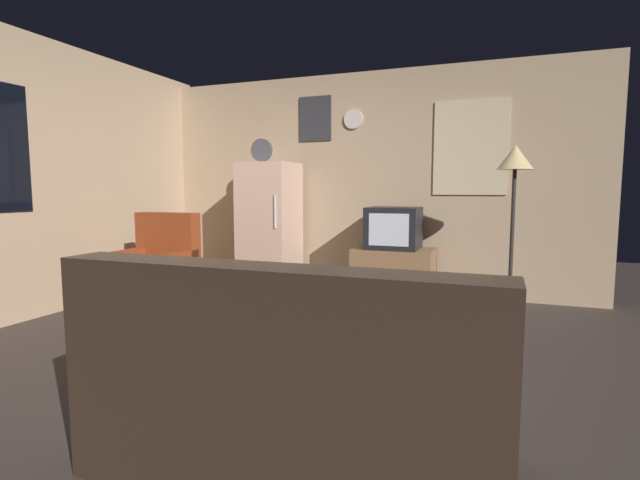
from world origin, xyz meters
TOP-DOWN VIEW (x-y plane):
  - ground_plane at (0.00, 0.00)m, footprint 12.00×12.00m
  - wall_with_art at (0.01, 2.45)m, footprint 5.20×0.12m
  - wall_left_with_window at (-2.55, -0.00)m, footprint 0.12×5.20m
  - fridge at (-1.02, 2.01)m, footprint 0.60×0.62m
  - tv_stand at (0.46, 2.00)m, footprint 0.84×0.53m
  - crt_tv at (0.46, 1.99)m, footprint 0.54×0.51m
  - standing_lamp at (1.62, 1.68)m, footprint 0.32×0.32m
  - coffee_table at (-0.35, 0.38)m, footprint 0.72×0.72m
  - wine_glass at (-0.30, 0.35)m, footprint 0.05×0.05m
  - mug_ceramic_white at (-0.34, 0.45)m, footprint 0.08×0.08m
  - mug_ceramic_tan at (-0.57, 0.29)m, footprint 0.08×0.08m
  - remote_control at (-0.22, 0.24)m, footprint 0.15×0.11m
  - armchair at (-1.63, 0.74)m, footprint 0.68×0.68m
  - couch at (0.72, -1.26)m, footprint 1.70×0.80m

SIDE VIEW (x-z plane):
  - ground_plane at x=0.00m, z-range 0.00..0.00m
  - coffee_table at x=-0.35m, z-range 0.00..0.45m
  - tv_stand at x=0.46m, z-range 0.00..0.57m
  - couch at x=0.72m, z-range -0.15..0.77m
  - armchair at x=-1.63m, z-range -0.14..0.82m
  - remote_control at x=-0.22m, z-range 0.45..0.48m
  - mug_ceramic_white at x=-0.34m, z-range 0.45..0.54m
  - mug_ceramic_tan at x=-0.57m, z-range 0.45..0.54m
  - wine_glass at x=-0.30m, z-range 0.45..0.60m
  - fridge at x=-1.02m, z-range -0.13..1.64m
  - crt_tv at x=0.46m, z-range 0.57..1.01m
  - wall_with_art at x=0.01m, z-range 0.01..2.53m
  - wall_left_with_window at x=-2.55m, z-range 0.00..2.60m
  - standing_lamp at x=1.62m, z-range 0.56..2.15m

